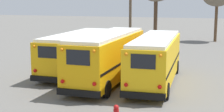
{
  "coord_description": "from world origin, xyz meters",
  "views": [
    {
      "loc": [
        7.27,
        -22.46,
        5.52
      ],
      "look_at": [
        0.0,
        -0.19,
        1.6
      ],
      "focal_mm": 55.0,
      "sensor_mm": 36.0,
      "label": 1
    }
  ],
  "objects_px": {
    "utility_pole": "(130,5)",
    "school_bus_0": "(78,51)",
    "school_bus_2": "(156,58)",
    "school_bus_1": "(108,55)"
  },
  "relations": [
    {
      "from": "school_bus_0",
      "to": "school_bus_1",
      "type": "height_order",
      "value": "school_bus_1"
    },
    {
      "from": "school_bus_2",
      "to": "school_bus_0",
      "type": "bearing_deg",
      "value": 165.05
    },
    {
      "from": "utility_pole",
      "to": "school_bus_2",
      "type": "bearing_deg",
      "value": -68.81
    },
    {
      "from": "school_bus_1",
      "to": "utility_pole",
      "type": "relative_size",
      "value": 1.1
    },
    {
      "from": "school_bus_0",
      "to": "utility_pole",
      "type": "xyz_separation_m",
      "value": [
        0.63,
        12.9,
        3.18
      ]
    },
    {
      "from": "school_bus_0",
      "to": "school_bus_2",
      "type": "height_order",
      "value": "school_bus_2"
    },
    {
      "from": "utility_pole",
      "to": "school_bus_0",
      "type": "bearing_deg",
      "value": -92.81
    },
    {
      "from": "school_bus_2",
      "to": "utility_pole",
      "type": "bearing_deg",
      "value": 111.19
    },
    {
      "from": "school_bus_0",
      "to": "school_bus_2",
      "type": "distance_m",
      "value": 6.51
    },
    {
      "from": "school_bus_2",
      "to": "school_bus_1",
      "type": "bearing_deg",
      "value": -173.01
    }
  ]
}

